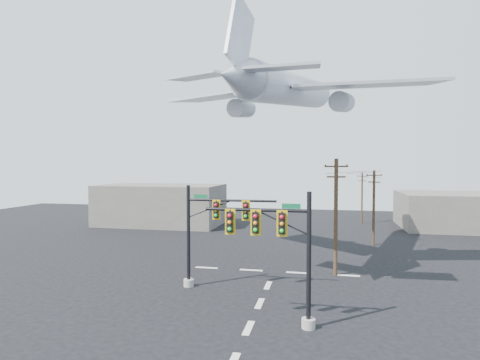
% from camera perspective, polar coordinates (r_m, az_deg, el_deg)
% --- Properties ---
extents(ground, '(120.00, 120.00, 0.00)m').
position_cam_1_polar(ground, '(23.80, 1.22, -20.31)').
color(ground, black).
rests_on(ground, ground).
extents(lane_markings, '(14.00, 21.20, 0.01)m').
position_cam_1_polar(lane_markings, '(28.72, 3.25, -16.26)').
color(lane_markings, beige).
rests_on(lane_markings, ground).
extents(signal_mast_near, '(6.29, 0.84, 7.63)m').
position_cam_1_polar(signal_mast_near, '(22.83, 6.04, -10.06)').
color(signal_mast_near, gray).
rests_on(signal_mast_near, ground).
extents(signal_mast_far, '(6.95, 0.83, 7.58)m').
position_cam_1_polar(signal_mast_far, '(29.81, -4.79, -7.56)').
color(signal_mast_far, gray).
rests_on(signal_mast_far, ground).
extents(utility_pole_a, '(1.92, 0.32, 9.59)m').
position_cam_1_polar(utility_pole_a, '(33.75, 13.47, -4.80)').
color(utility_pole_a, '#47331E').
rests_on(utility_pole_a, ground).
extents(utility_pole_b, '(1.67, 0.60, 8.45)m').
position_cam_1_polar(utility_pole_b, '(47.40, 18.48, -3.54)').
color(utility_pole_b, '#47331E').
rests_on(utility_pole_b, ground).
extents(utility_pole_c, '(1.55, 0.60, 7.80)m').
position_cam_1_polar(utility_pole_c, '(64.05, 16.96, -2.34)').
color(utility_pole_c, '#47331E').
rests_on(utility_pole_c, ground).
extents(power_lines, '(6.37, 30.11, 0.87)m').
position_cam_1_polar(power_lines, '(48.56, 17.20, 0.73)').
color(power_lines, black).
extents(airliner, '(26.14, 28.02, 7.34)m').
position_cam_1_polar(airliner, '(38.07, 7.13, 12.65)').
color(airliner, silver).
extents(building_left, '(18.00, 10.00, 6.00)m').
position_cam_1_polar(building_left, '(61.79, -11.17, -3.45)').
color(building_left, '#656159').
rests_on(building_left, ground).
extents(building_right, '(14.00, 12.00, 5.00)m').
position_cam_1_polar(building_right, '(64.51, 27.97, -3.88)').
color(building_right, '#656159').
rests_on(building_right, ground).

